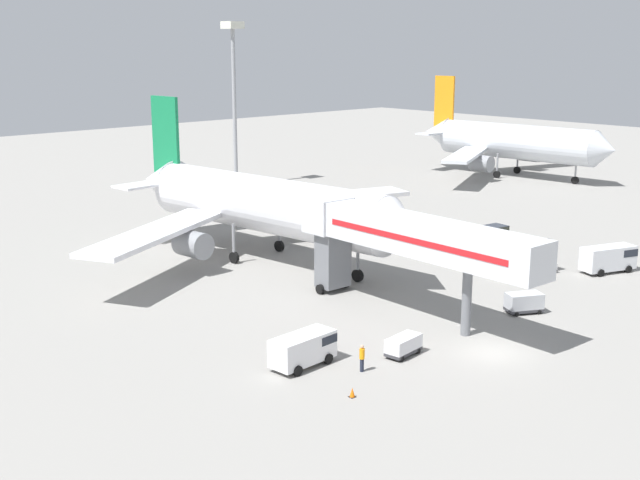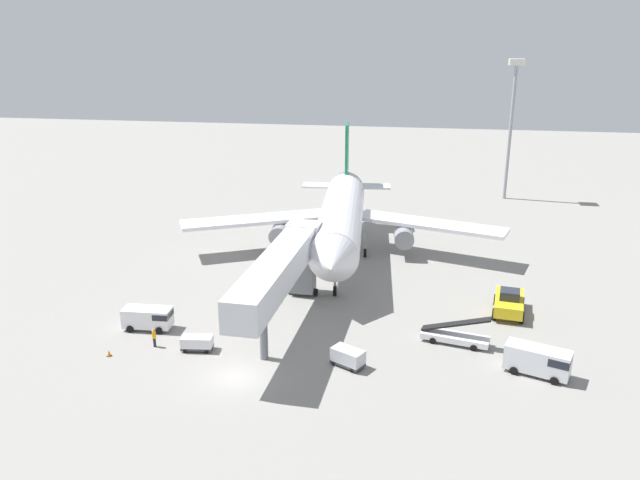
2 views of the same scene
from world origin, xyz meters
TOP-DOWN VIEW (x-y plane):
  - ground_plane at (0.00, 0.00)m, footprint 300.00×300.00m
  - airplane_at_gate at (4.24, 29.95)m, footprint 40.71×36.56m
  - jet_bridge at (1.67, 9.81)m, footprint 3.98×22.29m
  - pushback_tug at (23.07, 16.49)m, footprint 3.57×6.00m
  - belt_loader_truck at (17.64, 9.10)m, footprint 6.25×2.92m
  - service_van_near_center at (24.19, 4.72)m, footprint 5.42×3.48m
  - service_van_near_left at (-10.68, 6.99)m, footprint 4.61×2.32m
  - baggage_cart_far_left at (-4.73, 3.80)m, footprint 2.84×1.57m
  - baggage_cart_mid_center at (8.69, 3.39)m, footprint 3.08×2.56m
  - ground_crew_worker_foreground at (-8.71, 3.75)m, footprint 0.48×0.48m
  - safety_cone_alpha at (-11.88, 1.44)m, footprint 0.37×0.37m
  - apron_light_mast at (27.50, 64.49)m, footprint 2.40×2.40m

SIDE VIEW (x-z plane):
  - ground_plane at x=0.00m, z-range 0.00..0.00m
  - safety_cone_alpha at x=-11.88m, z-range 0.00..0.57m
  - baggage_cart_far_left at x=-4.73m, z-range 0.08..1.39m
  - belt_loader_truck at x=17.64m, z-range -0.74..2.24m
  - baggage_cart_mid_center at x=8.69m, z-range 0.08..1.63m
  - ground_crew_worker_foreground at x=-8.71m, z-range 0.05..1.83m
  - service_van_near_left at x=-10.68m, z-range 0.15..2.25m
  - pushback_tug at x=23.07m, z-range -0.09..2.52m
  - service_van_near_center at x=24.19m, z-range 0.16..2.54m
  - airplane_at_gate at x=4.24m, z-range -2.10..12.69m
  - jet_bridge at x=1.67m, z-range 2.08..9.90m
  - apron_light_mast at x=27.50m, z-range 4.73..27.74m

